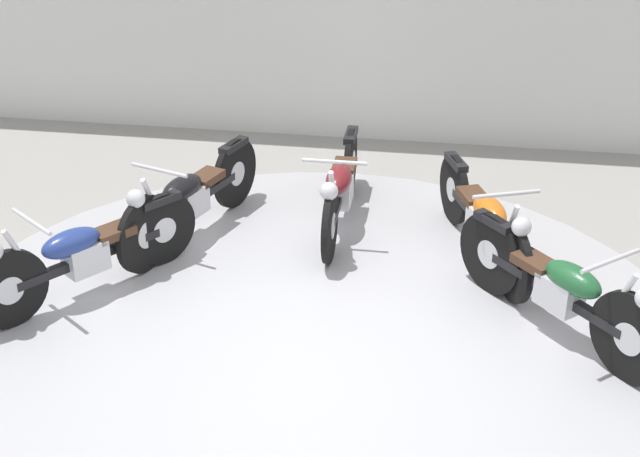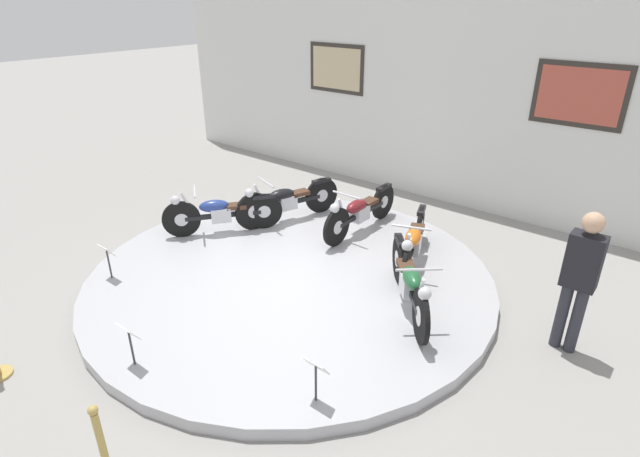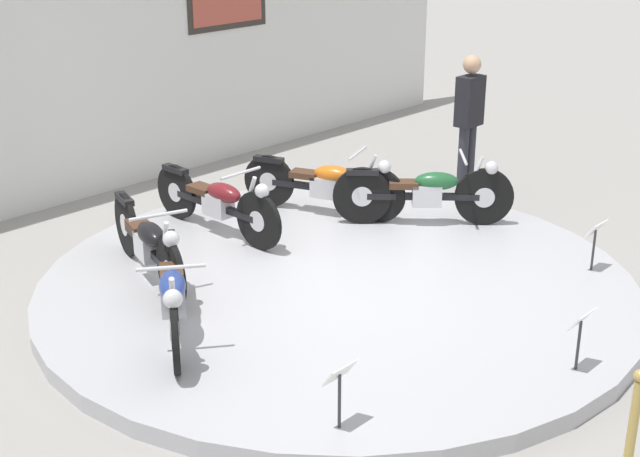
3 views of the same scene
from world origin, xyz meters
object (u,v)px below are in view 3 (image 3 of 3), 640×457
object	(u,v)px
motorcycle_green	(427,191)
visitor_standing	(469,114)
motorcycle_maroon	(218,201)
motorcycle_black	(148,242)
info_placard_front_centre	(580,327)
info_placard_front_right	(595,235)
motorcycle_blue	(173,293)
motorcycle_orange	(326,183)
info_placard_front_left	(340,382)

from	to	relation	value
motorcycle_green	visitor_standing	distance (m)	1.89
motorcycle_maroon	visitor_standing	bearing A→B (deg)	-13.22
motorcycle_black	info_placard_front_centre	world-z (taller)	motorcycle_black
info_placard_front_right	visitor_standing	size ratio (longest dim) A/B	0.29
motorcycle_blue	motorcycle_maroon	bearing A→B (deg)	39.67
motorcycle_blue	motorcycle_black	distance (m)	1.17
motorcycle_orange	info_placard_front_left	distance (m)	4.32
visitor_standing	motorcycle_orange	bearing A→B (deg)	170.13
motorcycle_orange	visitor_standing	bearing A→B (deg)	-9.87
motorcycle_orange	info_placard_front_right	size ratio (longest dim) A/B	3.64
motorcycle_black	motorcycle_orange	size ratio (longest dim) A/B	1.03
motorcycle_orange	info_placard_front_centre	bearing A→B (deg)	-108.05
motorcycle_maroon	info_placard_front_right	distance (m)	3.90
motorcycle_blue	visitor_standing	world-z (taller)	visitor_standing
motorcycle_orange	motorcycle_blue	bearing A→B (deg)	-161.00
motorcycle_orange	info_placard_front_centre	xyz separation A→B (m)	(-1.25, -3.82, -0.01)
motorcycle_black	info_placard_front_right	bearing A→B (deg)	-43.94
motorcycle_black	motorcycle_orange	world-z (taller)	motorcycle_black
motorcycle_orange	info_placard_front_right	world-z (taller)	motorcycle_orange
motorcycle_blue	motorcycle_orange	world-z (taller)	motorcycle_orange
motorcycle_green	visitor_standing	world-z (taller)	visitor_standing
motorcycle_black	motorcycle_orange	bearing A→B (deg)	-0.03
info_placard_front_centre	motorcycle_maroon	bearing A→B (deg)	90.00
info_placard_front_centre	motorcycle_green	bearing A→B (deg)	57.56
motorcycle_blue	motorcycle_green	world-z (taller)	motorcycle_green
motorcycle_blue	motorcycle_orange	size ratio (longest dim) A/B	0.86
info_placard_front_centre	visitor_standing	size ratio (longest dim) A/B	0.29
motorcycle_orange	motorcycle_green	size ratio (longest dim) A/B	1.21
info_placard_front_right	visitor_standing	bearing A→B (deg)	58.03
motorcycle_green	info_placard_front_left	distance (m)	4.13
motorcycle_blue	info_placard_front_right	xyz separation A→B (m)	(3.64, -1.96, -0.01)
motorcycle_maroon	info_placard_front_left	xyz separation A→B (m)	(-1.87, -3.42, -0.01)
motorcycle_maroon	motorcycle_green	world-z (taller)	motorcycle_green
motorcycle_maroon	motorcycle_green	size ratio (longest dim) A/B	1.28
motorcycle_green	info_placard_front_right	world-z (taller)	motorcycle_green
motorcycle_black	visitor_standing	xyz separation A→B (m)	(4.73, -0.39, 0.45)
motorcycle_green	motorcycle_blue	bearing A→B (deg)	-179.94
info_placard_front_centre	info_placard_front_right	distance (m)	2.04
motorcycle_green	info_placard_front_left	size ratio (longest dim) A/B	3.00
motorcycle_black	info_placard_front_right	size ratio (longest dim) A/B	3.73
motorcycle_orange	info_placard_front_right	xyz separation A→B (m)	(0.62, -2.99, -0.01)
motorcycle_blue	motorcycle_black	world-z (taller)	motorcycle_black
motorcycle_blue	info_placard_front_left	xyz separation A→B (m)	(-0.10, -1.96, -0.01)
motorcycle_green	info_placard_front_right	xyz separation A→B (m)	(0.10, -1.96, -0.02)
motorcycle_blue	info_placard_front_left	bearing A→B (deg)	-92.83
info_placard_front_centre	info_placard_front_right	world-z (taller)	same
motorcycle_black	motorcycle_maroon	distance (m)	1.31
visitor_standing	info_placard_front_centre	bearing A→B (deg)	-135.52
info_placard_front_left	info_placard_front_centre	size ratio (longest dim) A/B	1.00
info_placard_front_left	info_placard_front_right	bearing A→B (deg)	0.00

